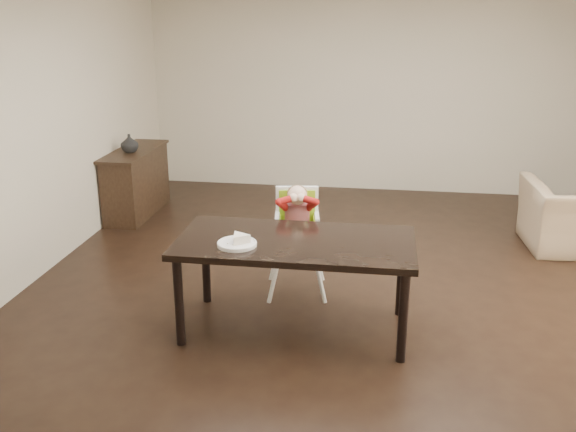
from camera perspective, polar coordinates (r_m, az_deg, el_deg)
name	(u,v)px	position (r m, az deg, el deg)	size (l,w,h in m)	color
ground	(359,299)	(5.67, 6.36, -7.33)	(7.00, 7.00, 0.00)	black
room_walls	(368,84)	(5.14, 7.10, 11.61)	(6.02, 7.02, 2.71)	beige
dining_table	(295,250)	(4.88, 0.67, -3.00)	(1.80, 0.90, 0.75)	black
high_chair	(297,217)	(5.55, 0.81, -0.06)	(0.46, 0.46, 0.98)	white
plate	(238,242)	(4.75, -4.47, -2.29)	(0.35, 0.35, 0.08)	white
sideboard	(136,182)	(7.94, -13.34, 2.96)	(0.44, 1.26, 0.79)	black
vase	(130,144)	(7.73, -13.91, 6.27)	(0.20, 0.21, 0.20)	#99999E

